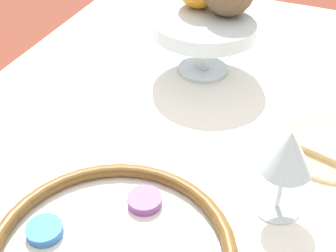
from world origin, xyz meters
TOP-DOWN VIEW (x-y plane):
  - wine_glass at (0.04, -0.11)m, footprint 0.08×0.08m
  - fruit_stand at (0.37, 0.12)m, footprint 0.22×0.22m
  - bread_plate at (0.21, -0.17)m, footprint 0.18×0.18m
  - cup_near at (0.54, 0.26)m, footprint 0.06×0.06m

SIDE VIEW (x-z plane):
  - bread_plate at x=0.21m, z-range 0.71..0.73m
  - cup_near at x=0.54m, z-range 0.71..0.77m
  - fruit_stand at x=0.37m, z-range 0.75..0.88m
  - wine_glass at x=0.04m, z-range 0.75..0.89m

